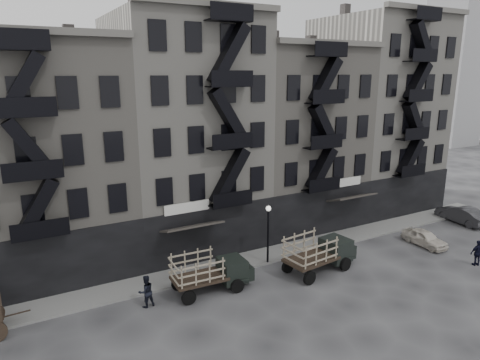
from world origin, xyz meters
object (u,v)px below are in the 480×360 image
car_east (425,238)px  policeman (478,253)px  stake_truck_west (210,269)px  stake_truck_east (320,250)px  car_far (462,215)px  pedestrian_mid (146,291)px

car_east → policeman: policeman is taller
stake_truck_west → car_east: (17.56, -1.62, -0.82)m
stake_truck_west → stake_truck_east: (7.58, -1.10, 0.11)m
stake_truck_east → car_far: size_ratio=1.22×
car_east → pedestrian_mid: size_ratio=1.89×
car_east → stake_truck_east: bearing=177.2°
stake_truck_east → pedestrian_mid: 11.65m
car_east → pedestrian_mid: 21.62m
stake_truck_west → pedestrian_mid: (-3.99, 0.11, -0.48)m
stake_truck_east → car_east: 10.04m
stake_truck_west → car_far: size_ratio=1.11×
stake_truck_east → car_far: bearing=-2.3°
car_far → policeman: policeman is taller
stake_truck_west → pedestrian_mid: stake_truck_west is taller
pedestrian_mid → policeman: pedestrian_mid is taller
car_east → policeman: size_ratio=1.95×
pedestrian_mid → stake_truck_east: bearing=165.6°
car_far → policeman: 9.32m
policeman → stake_truck_east: bearing=-3.9°
car_far → pedestrian_mid: size_ratio=2.40×
car_east → policeman: (0.19, -4.15, 0.31)m
car_far → policeman: bearing=44.7°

